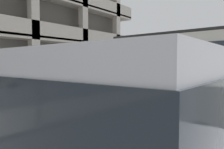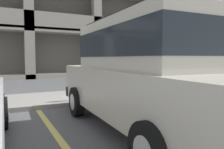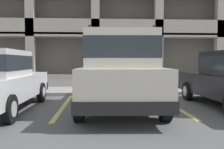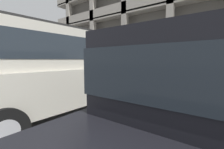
# 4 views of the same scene
# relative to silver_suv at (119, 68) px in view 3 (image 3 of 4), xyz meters

# --- Properties ---
(ground_plane) EXTENTS (80.00, 80.00, 0.10)m
(ground_plane) POSITION_rel_silver_suv_xyz_m (0.02, 2.28, -1.14)
(ground_plane) COLOR #565659
(sidewalk) EXTENTS (40.00, 2.20, 0.12)m
(sidewalk) POSITION_rel_silver_suv_xyz_m (0.02, 3.58, -1.03)
(sidewalk) COLOR gray
(sidewalk) RESTS_ON ground_plane
(parking_stall_lines) EXTENTS (12.54, 4.80, 0.01)m
(parking_stall_lines) POSITION_rel_silver_suv_xyz_m (1.57, 0.88, -1.08)
(parking_stall_lines) COLOR #DBD16B
(parking_stall_lines) RESTS_ON ground_plane
(silver_suv) EXTENTS (2.17, 4.86, 2.03)m
(silver_suv) POSITION_rel_silver_suv_xyz_m (0.00, 0.00, 0.00)
(silver_suv) COLOR beige
(silver_suv) RESTS_ON ground_plane
(parking_meter_near) EXTENTS (0.35, 0.12, 1.44)m
(parking_meter_near) POSITION_rel_silver_suv_xyz_m (0.08, 2.63, 0.11)
(parking_meter_near) COLOR #595B60
(parking_meter_near) RESTS_ON sidewalk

